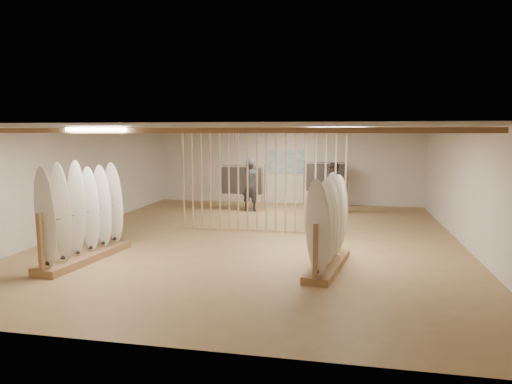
% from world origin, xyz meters
% --- Properties ---
extents(floor, '(12.00, 12.00, 0.00)m').
position_xyz_m(floor, '(0.00, 0.00, 0.00)').
color(floor, '#AB8452').
rests_on(floor, ground).
extents(ceiling, '(12.00, 12.00, 0.00)m').
position_xyz_m(ceiling, '(0.00, 0.00, 2.80)').
color(ceiling, gray).
rests_on(ceiling, ground).
extents(wall_back, '(12.00, 0.00, 12.00)m').
position_xyz_m(wall_back, '(0.00, 6.00, 1.40)').
color(wall_back, silver).
rests_on(wall_back, ground).
extents(wall_front, '(12.00, 0.00, 12.00)m').
position_xyz_m(wall_front, '(0.00, -6.00, 1.40)').
color(wall_front, silver).
rests_on(wall_front, ground).
extents(wall_left, '(0.00, 12.00, 12.00)m').
position_xyz_m(wall_left, '(-5.00, 0.00, 1.40)').
color(wall_left, silver).
rests_on(wall_left, ground).
extents(wall_right, '(0.00, 12.00, 12.00)m').
position_xyz_m(wall_right, '(5.00, 0.00, 1.40)').
color(wall_right, silver).
rests_on(wall_right, ground).
extents(ceiling_slats, '(9.50, 6.12, 0.10)m').
position_xyz_m(ceiling_slats, '(0.00, 0.00, 2.72)').
color(ceiling_slats, '#996D45').
rests_on(ceiling_slats, ground).
extents(light_panels, '(1.20, 0.35, 0.06)m').
position_xyz_m(light_panels, '(0.00, 0.00, 2.74)').
color(light_panels, white).
rests_on(light_panels, ground).
extents(bamboo_partition, '(4.45, 0.05, 2.78)m').
position_xyz_m(bamboo_partition, '(0.00, 0.80, 1.40)').
color(bamboo_partition, tan).
rests_on(bamboo_partition, ground).
extents(poster, '(1.40, 0.03, 0.90)m').
position_xyz_m(poster, '(0.00, 5.98, 1.60)').
color(poster, '#3576BB').
rests_on(poster, ground).
extents(rack_left, '(0.85, 2.57, 2.04)m').
position_xyz_m(rack_left, '(-3.16, -2.63, 0.70)').
color(rack_left, '#996D45').
rests_on(rack_left, floor).
extents(rack_right, '(0.88, 2.33, 1.84)m').
position_xyz_m(rack_right, '(1.89, -2.23, 0.63)').
color(rack_right, '#996D45').
rests_on(rack_right, floor).
extents(clothing_rack_a, '(1.49, 0.42, 1.59)m').
position_xyz_m(clothing_rack_a, '(-1.30, 4.15, 1.04)').
color(clothing_rack_a, silver).
rests_on(clothing_rack_a, floor).
extents(clothing_rack_b, '(1.52, 0.67, 1.66)m').
position_xyz_m(clothing_rack_b, '(1.51, 5.38, 1.08)').
color(clothing_rack_b, silver).
rests_on(clothing_rack_b, floor).
extents(shopper_a, '(0.84, 0.65, 2.05)m').
position_xyz_m(shopper_a, '(-0.99, 4.03, 1.02)').
color(shopper_a, '#26262D').
rests_on(shopper_a, floor).
extents(shopper_b, '(0.95, 0.75, 1.93)m').
position_xyz_m(shopper_b, '(1.85, 4.11, 0.96)').
color(shopper_b, '#302925').
rests_on(shopper_b, floor).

